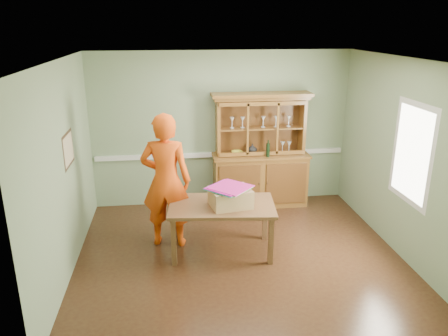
{
  "coord_description": "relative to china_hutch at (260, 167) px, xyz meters",
  "views": [
    {
      "loc": [
        -0.91,
        -5.42,
        3.12
      ],
      "look_at": [
        -0.16,
        0.4,
        1.17
      ],
      "focal_mm": 35.0,
      "sensor_mm": 36.0,
      "label": 1
    }
  ],
  "objects": [
    {
      "name": "cardboard_box",
      "position": [
        -0.77,
        -1.71,
        0.15
      ],
      "size": [
        0.6,
        0.52,
        0.25
      ],
      "primitive_type": "cube",
      "rotation": [
        0.0,
        0.0,
        0.18
      ],
      "color": "tan",
      "rests_on": "dining_table"
    },
    {
      "name": "wall_back",
      "position": [
        -0.66,
        0.23,
        0.64
      ],
      "size": [
        4.5,
        0.0,
        4.5
      ],
      "primitive_type": "plane",
      "rotation": [
        1.57,
        0.0,
        0.0
      ],
      "color": "gray",
      "rests_on": "floor"
    },
    {
      "name": "wall_left",
      "position": [
        -2.91,
        -1.77,
        0.64
      ],
      "size": [
        0.0,
        4.0,
        4.0
      ],
      "primitive_type": "plane",
      "rotation": [
        1.57,
        0.0,
        1.57
      ],
      "color": "gray",
      "rests_on": "floor"
    },
    {
      "name": "wall_front",
      "position": [
        -0.66,
        -3.77,
        0.64
      ],
      "size": [
        4.5,
        0.0,
        4.5
      ],
      "primitive_type": "plane",
      "rotation": [
        -1.57,
        0.0,
        0.0
      ],
      "color": "gray",
      "rests_on": "floor"
    },
    {
      "name": "ceiling",
      "position": [
        -0.66,
        -1.77,
        1.99
      ],
      "size": [
        4.5,
        4.5,
        0.0
      ],
      "primitive_type": "plane",
      "rotation": [
        3.14,
        0.0,
        0.0
      ],
      "color": "white",
      "rests_on": "wall_back"
    },
    {
      "name": "person",
      "position": [
        -1.65,
        -1.29,
        0.28
      ],
      "size": [
        0.79,
        0.59,
        1.97
      ],
      "primitive_type": "imported",
      "rotation": [
        0.0,
        0.0,
        2.96
      ],
      "color": "#E94D0E",
      "rests_on": "floor"
    },
    {
      "name": "wall_right",
      "position": [
        1.59,
        -1.77,
        0.64
      ],
      "size": [
        0.0,
        4.0,
        4.0
      ],
      "primitive_type": "plane",
      "rotation": [
        1.57,
        0.0,
        -1.57
      ],
      "color": "gray",
      "rests_on": "floor"
    },
    {
      "name": "dining_table",
      "position": [
        -0.88,
        -1.64,
        -0.06
      ],
      "size": [
        1.54,
        1.02,
        0.73
      ],
      "rotation": [
        0.0,
        0.0,
        -0.11
      ],
      "color": "brown",
      "rests_on": "floor"
    },
    {
      "name": "window_panel",
      "position": [
        1.57,
        -2.07,
        0.79
      ],
      "size": [
        0.03,
        0.96,
        1.36
      ],
      "color": "silver",
      "rests_on": "wall_right"
    },
    {
      "name": "china_hutch",
      "position": [
        0.0,
        0.0,
        0.0
      ],
      "size": [
        1.7,
        0.56,
        2.0
      ],
      "color": "brown",
      "rests_on": "floor"
    },
    {
      "name": "kite_stack",
      "position": [
        -0.8,
        -1.72,
        0.29
      ],
      "size": [
        0.66,
        0.66,
        0.04
      ],
      "rotation": [
        0.0,
        0.0,
        0.85
      ],
      "color": "#3DD166",
      "rests_on": "cardboard_box"
    },
    {
      "name": "chair_rail",
      "position": [
        -0.66,
        0.2,
        0.19
      ],
      "size": [
        4.41,
        0.05,
        0.08
      ],
      "primitive_type": "cube",
      "color": "silver",
      "rests_on": "wall_back"
    },
    {
      "name": "framed_map",
      "position": [
        -2.89,
        -1.47,
        0.84
      ],
      "size": [
        0.03,
        0.6,
        0.46
      ],
      "color": "#352415",
      "rests_on": "wall_left"
    },
    {
      "name": "floor",
      "position": [
        -0.66,
        -1.77,
        -0.71
      ],
      "size": [
        4.5,
        4.5,
        0.0
      ],
      "primitive_type": "plane",
      "color": "#432A15",
      "rests_on": "ground"
    }
  ]
}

